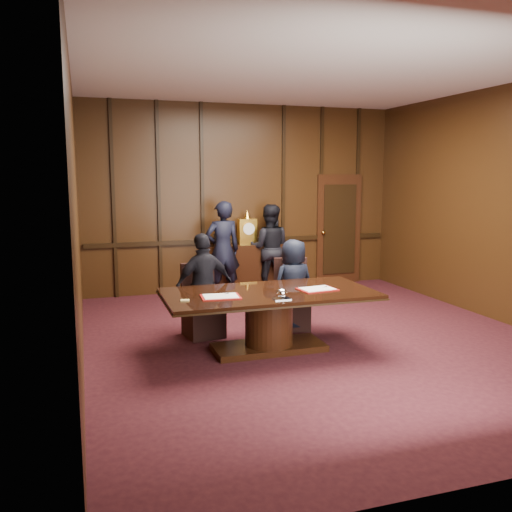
{
  "coord_description": "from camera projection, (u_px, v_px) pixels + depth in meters",
  "views": [
    {
      "loc": [
        -2.94,
        -6.42,
        2.2
      ],
      "look_at": [
        -0.61,
        0.83,
        1.05
      ],
      "focal_mm": 38.0,
      "sensor_mm": 36.0,
      "label": 1
    }
  ],
  "objects": [
    {
      "name": "folder_right",
      "position": [
        317.0,
        289.0,
        6.82
      ],
      "size": [
        0.5,
        0.38,
        0.02
      ],
      "rotation": [
        0.0,
        0.0,
        0.12
      ],
      "color": "maroon",
      "rests_on": "conference_table"
    },
    {
      "name": "signatory_right",
      "position": [
        294.0,
        285.0,
        7.69
      ],
      "size": [
        0.69,
        0.5,
        1.3
      ],
      "primitive_type": "imported",
      "rotation": [
        0.0,
        0.0,
        3.29
      ],
      "color": "black",
      "rests_on": "ground"
    },
    {
      "name": "witness_left",
      "position": [
        223.0,
        250.0,
        9.66
      ],
      "size": [
        0.65,
        0.44,
        1.74
      ],
      "primitive_type": "imported",
      "rotation": [
        0.0,
        0.0,
        3.19
      ],
      "color": "black",
      "rests_on": "ground"
    },
    {
      "name": "conference_table",
      "position": [
        269.0,
        311.0,
        6.76
      ],
      "size": [
        2.62,
        1.32,
        0.76
      ],
      "color": "black",
      "rests_on": "ground"
    },
    {
      "name": "witness_right",
      "position": [
        269.0,
        248.0,
        10.17
      ],
      "size": [
        0.97,
        0.87,
        1.65
      ],
      "primitive_type": "imported",
      "rotation": [
        0.0,
        0.0,
        2.78
      ],
      "color": "black",
      "rests_on": "ground"
    },
    {
      "name": "sideboard",
      "position": [
        247.0,
        266.0,
        10.26
      ],
      "size": [
        1.6,
        0.45,
        1.54
      ],
      "color": "black",
      "rests_on": "ground"
    },
    {
      "name": "folder_left",
      "position": [
        221.0,
        297.0,
        6.4
      ],
      "size": [
        0.49,
        0.37,
        0.02
      ],
      "rotation": [
        0.0,
        0.0,
        -0.09
      ],
      "color": "maroon",
      "rests_on": "conference_table"
    },
    {
      "name": "chair_right",
      "position": [
        292.0,
        308.0,
        7.82
      ],
      "size": [
        0.58,
        0.58,
        0.99
      ],
      "rotation": [
        0.0,
        0.0,
        -0.24
      ],
      "color": "black",
      "rests_on": "ground"
    },
    {
      "name": "signatory_left",
      "position": [
        204.0,
        286.0,
        7.29
      ],
      "size": [
        0.9,
        0.54,
        1.43
      ],
      "primitive_type": "imported",
      "rotation": [
        0.0,
        0.0,
        3.39
      ],
      "color": "black",
      "rests_on": "ground"
    },
    {
      "name": "inkstand",
      "position": [
        282.0,
        295.0,
        6.29
      ],
      "size": [
        0.2,
        0.14,
        0.12
      ],
      "color": "white",
      "rests_on": "conference_table"
    },
    {
      "name": "room",
      "position": [
        321.0,
        211.0,
        7.15
      ],
      "size": [
        7.0,
        7.04,
        3.5
      ],
      "color": "black",
      "rests_on": "ground"
    },
    {
      "name": "notepad",
      "position": [
        185.0,
        300.0,
        6.22
      ],
      "size": [
        0.11,
        0.09,
        0.01
      ],
      "primitive_type": "cube",
      "rotation": [
        0.0,
        0.0,
        -0.21
      ],
      "color": "#D4BB68",
      "rests_on": "conference_table"
    },
    {
      "name": "chair_left",
      "position": [
        203.0,
        315.0,
        7.42
      ],
      "size": [
        0.55,
        0.55,
        0.99
      ],
      "rotation": [
        0.0,
        0.0,
        0.16
      ],
      "color": "black",
      "rests_on": "ground"
    }
  ]
}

